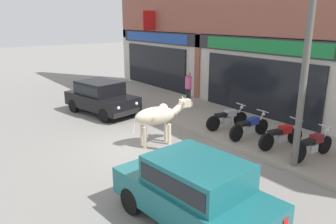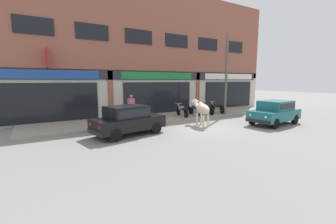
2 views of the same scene
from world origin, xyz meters
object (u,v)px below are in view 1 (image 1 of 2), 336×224
(motorcycle_3, at_px, (313,146))
(car_1, at_px, (195,189))
(car_0, at_px, (101,96))
(utility_pole, at_px, (306,58))
(motorcycle_2, at_px, (281,136))
(cow, at_px, (158,116))
(pedestrian, at_px, (189,85))
(motorcycle_1, at_px, (250,127))
(motorcycle_0, at_px, (227,119))

(motorcycle_3, bearing_deg, car_1, -87.21)
(car_0, bearing_deg, utility_pole, 12.19)
(car_1, xyz_separation_m, motorcycle_2, (-1.28, 4.76, -0.28))
(car_1, height_order, motorcycle_3, car_1)
(cow, distance_m, car_0, 4.60)
(motorcycle_3, distance_m, utility_pole, 2.75)
(car_0, xyz_separation_m, pedestrian, (1.66, 3.67, 0.32))
(motorcycle_2, relative_size, utility_pole, 0.30)
(car_1, distance_m, motorcycle_1, 5.27)
(motorcycle_0, xyz_separation_m, pedestrian, (-3.44, 1.00, 0.60))
(cow, height_order, pedestrian, pedestrian)
(car_0, distance_m, motorcycle_3, 8.90)
(utility_pole, bearing_deg, motorcycle_1, 161.69)
(cow, bearing_deg, motorcycle_2, 44.43)
(motorcycle_1, bearing_deg, car_0, -157.65)
(cow, xyz_separation_m, motorcycle_0, (0.51, 2.77, -0.47))
(car_0, distance_m, car_1, 8.96)
(car_0, distance_m, utility_pole, 8.97)
(motorcycle_0, bearing_deg, motorcycle_1, -5.27)
(car_0, xyz_separation_m, motorcycle_2, (7.43, 2.68, -0.28))
(motorcycle_2, relative_size, motorcycle_3, 1.00)
(motorcycle_1, bearing_deg, cow, -121.81)
(motorcycle_2, relative_size, pedestrian, 1.13)
(motorcycle_1, distance_m, motorcycle_2, 1.19)
(motorcycle_2, bearing_deg, utility_pole, -39.27)
(car_1, height_order, motorcycle_1, car_1)
(motorcycle_2, distance_m, motorcycle_3, 1.05)
(pedestrian, bearing_deg, motorcycle_1, -13.54)
(cow, bearing_deg, motorcycle_3, 35.78)
(cow, bearing_deg, motorcycle_1, 58.19)
(car_0, bearing_deg, motorcycle_2, 19.86)
(motorcycle_1, xyz_separation_m, motorcycle_2, (1.18, 0.12, 0.00))
(car_0, bearing_deg, motorcycle_3, 17.69)
(cow, distance_m, utility_pole, 4.83)
(cow, bearing_deg, pedestrian, 127.91)
(cow, xyz_separation_m, utility_pole, (3.88, 1.93, 2.13))
(motorcycle_2, xyz_separation_m, motorcycle_3, (1.05, 0.02, 0.00))
(cow, distance_m, motorcycle_1, 3.17)
(motorcycle_2, height_order, utility_pole, utility_pole)
(utility_pole, bearing_deg, motorcycle_0, 165.97)
(car_1, distance_m, utility_pole, 4.55)
(utility_pole, bearing_deg, car_0, -167.81)
(pedestrian, distance_m, utility_pole, 7.34)
(pedestrian, bearing_deg, car_1, -39.19)
(cow, relative_size, motorcycle_2, 1.17)
(motorcycle_0, bearing_deg, motorcycle_2, 0.27)
(motorcycle_1, distance_m, utility_pole, 3.50)
(car_0, bearing_deg, motorcycle_0, 27.66)
(motorcycle_1, bearing_deg, motorcycle_3, 3.50)
(car_0, height_order, motorcycle_2, car_0)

